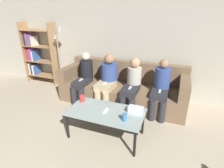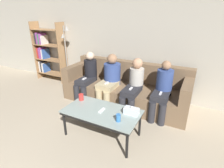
# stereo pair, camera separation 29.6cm
# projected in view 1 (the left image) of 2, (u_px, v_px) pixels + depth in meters

# --- Properties ---
(wall_back) EXTENTS (12.00, 0.06, 2.60)m
(wall_back) POSITION_uv_depth(u_px,v_px,m) (131.00, 39.00, 3.94)
(wall_back) COLOR #B7B2A3
(wall_back) RESTS_ON ground_plane
(couch) EXTENTS (2.66, 0.92, 0.85)m
(couch) POSITION_uv_depth(u_px,v_px,m) (123.00, 88.00, 3.86)
(couch) COLOR brown
(couch) RESTS_ON ground_plane
(coffee_table) EXTENTS (1.18, 0.63, 0.45)m
(coffee_table) POSITION_uv_depth(u_px,v_px,m) (106.00, 114.00, 2.70)
(coffee_table) COLOR #8C9E99
(coffee_table) RESTS_ON ground_plane
(cup_near_left) EXTENTS (0.07, 0.07, 0.11)m
(cup_near_left) POSITION_uv_depth(u_px,v_px,m) (124.00, 117.00, 2.43)
(cup_near_left) COLOR #3372BF
(cup_near_left) RESTS_ON coffee_table
(cup_near_right) EXTENTS (0.08, 0.08, 0.11)m
(cup_near_right) POSITION_uv_depth(u_px,v_px,m) (82.00, 99.00, 2.96)
(cup_near_right) COLOR red
(cup_near_right) RESTS_ON coffee_table
(tissue_box) EXTENTS (0.22, 0.12, 0.13)m
(tissue_box) POSITION_uv_depth(u_px,v_px,m) (136.00, 110.00, 2.62)
(tissue_box) COLOR silver
(tissue_box) RESTS_ON coffee_table
(game_remote) EXTENTS (0.04, 0.15, 0.02)m
(game_remote) POSITION_uv_depth(u_px,v_px,m) (106.00, 111.00, 2.68)
(game_remote) COLOR white
(game_remote) RESTS_ON coffee_table
(bookshelf) EXTENTS (0.96, 0.32, 1.63)m
(bookshelf) POSITION_uv_depth(u_px,v_px,m) (37.00, 54.00, 4.80)
(bookshelf) COLOR #9E754C
(bookshelf) RESTS_ON ground_plane
(standing_lamp) EXTENTS (0.31, 0.26, 1.58)m
(standing_lamp) POSITION_uv_depth(u_px,v_px,m) (59.00, 51.00, 4.32)
(standing_lamp) COLOR gray
(standing_lamp) RESTS_ON ground_plane
(seated_person_left_end) EXTENTS (0.31, 0.64, 1.07)m
(seated_person_left_end) POSITION_uv_depth(u_px,v_px,m) (84.00, 77.00, 3.84)
(seated_person_left_end) COLOR #28282D
(seated_person_left_end) RESTS_ON ground_plane
(seated_person_mid_left) EXTENTS (0.35, 0.67, 1.07)m
(seated_person_mid_left) POSITION_uv_depth(u_px,v_px,m) (108.00, 78.00, 3.67)
(seated_person_mid_left) COLOR tan
(seated_person_mid_left) RESTS_ON ground_plane
(seated_person_mid_right) EXTENTS (0.31, 0.70, 1.05)m
(seated_person_mid_right) POSITION_uv_depth(u_px,v_px,m) (132.00, 84.00, 3.46)
(seated_person_mid_right) COLOR #28282D
(seated_person_mid_right) RESTS_ON ground_plane
(seated_person_right_end) EXTENTS (0.31, 0.63, 1.06)m
(seated_person_right_end) POSITION_uv_depth(u_px,v_px,m) (161.00, 87.00, 3.30)
(seated_person_right_end) COLOR #28282D
(seated_person_right_end) RESTS_ON ground_plane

